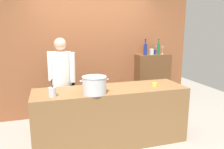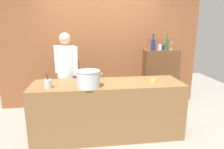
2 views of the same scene
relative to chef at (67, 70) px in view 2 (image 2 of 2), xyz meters
name	(u,v)px [view 2 (image 2 of 2)]	position (x,y,z in m)	size (l,w,h in m)	color
ground_plane	(108,134)	(0.70, -0.72, -0.96)	(8.00, 8.00, 0.00)	gray
brick_back_panel	(101,39)	(0.70, 0.68, 0.54)	(4.40, 0.10, 3.00)	brown
prep_counter	(108,109)	(0.70, -0.72, -0.51)	(2.37, 0.70, 0.90)	brown
bar_cabinet	(160,78)	(2.02, 0.47, -0.33)	(0.76, 0.32, 1.26)	brown
chef	(67,70)	(0.00, 0.00, 0.00)	(0.46, 0.41, 1.66)	black
stockpot_large	(88,79)	(0.39, -0.91, 0.06)	(0.41, 0.35, 0.25)	#B7BABF
utensil_crock	(48,84)	(-0.19, -0.89, 0.00)	(0.10, 0.10, 0.24)	#B7BABF
butter_jar	(153,81)	(1.42, -0.77, -0.04)	(0.08, 0.08, 0.05)	yellow
wine_bottle_amber	(153,45)	(1.84, 0.52, 0.41)	(0.07, 0.07, 0.30)	#8C5919
wine_bottle_cobalt	(153,45)	(1.78, 0.38, 0.42)	(0.08, 0.08, 0.34)	navy
wine_bottle_green	(167,44)	(2.10, 0.39, 0.43)	(0.06, 0.06, 0.34)	#1E592D
wine_glass_tall	(165,44)	(2.13, 0.54, 0.43)	(0.08, 0.08, 0.18)	silver
wine_glass_wide	(172,44)	(2.23, 0.45, 0.43)	(0.07, 0.07, 0.18)	silver
spice_tin_navy	(162,48)	(2.03, 0.49, 0.35)	(0.08, 0.08, 0.10)	navy
spice_tin_silver	(159,47)	(1.95, 0.42, 0.36)	(0.08, 0.08, 0.13)	#B2B2B7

